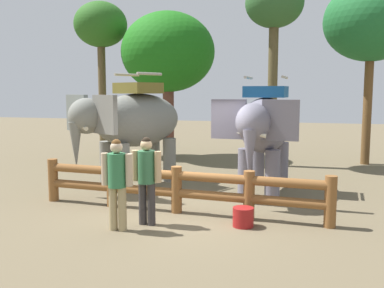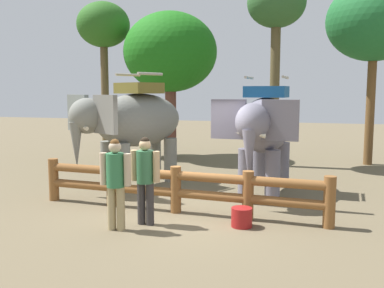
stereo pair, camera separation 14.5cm
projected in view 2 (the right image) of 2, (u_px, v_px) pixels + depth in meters
The scene contains 11 objects.
ground_plane at pixel (172, 216), 9.42m from camera, with size 60.00×60.00×0.00m, color brown.
log_fence at pixel (176, 186), 9.61m from camera, with size 6.80×0.66×1.05m.
elephant_near_left at pixel (133, 123), 12.30m from camera, with size 3.01×3.79×3.24m.
elephant_center at pixel (264, 128), 11.32m from camera, with size 2.07×3.64×3.12m.
tourist_woman_in_black at pixel (115, 178), 8.33m from camera, with size 0.64×0.37×1.80m.
tourist_man_in_blue at pixel (145, 174), 8.69m from camera, with size 0.64×0.37×1.80m.
tree_far_left at pixel (375, 22), 15.42m from camera, with size 3.41×3.41×6.69m.
tree_back_center at pixel (276, 10), 15.09m from camera, with size 2.06×2.06×6.69m.
tree_far_right at pixel (170, 53), 17.16m from camera, with size 3.74×3.74×5.86m.
tree_deep_back at pixel (103, 29), 17.86m from camera, with size 2.19×2.19×6.40m.
feed_bucket at pixel (242, 217), 8.63m from camera, with size 0.42×0.42×0.39m.
Camera 2 is at (2.96, -8.68, 2.71)m, focal length 40.18 mm.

